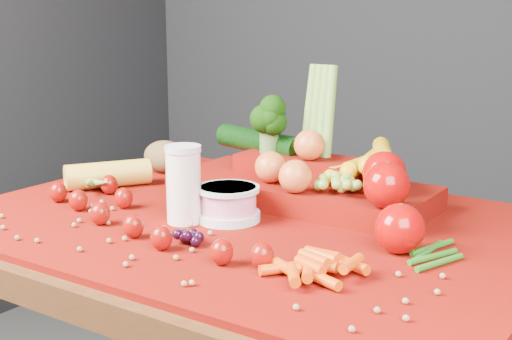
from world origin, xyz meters
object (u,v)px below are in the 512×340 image
Objects in this scene: table at (250,273)px; milk_glass at (184,181)px; yogurt_bowl at (228,202)px; produce_mound at (313,175)px.

milk_glass reaches higher than table.
milk_glass is (-0.09, -0.08, 0.18)m from table.
table is at bearing 46.64° from yogurt_bowl.
yogurt_bowl is at bearing -111.09° from produce_mound.
milk_glass is at bearing -118.51° from produce_mound.
milk_glass is at bearing -135.82° from table.
milk_glass is at bearing -137.05° from yogurt_bowl.
table is 7.80× the size of milk_glass.
table is 1.83× the size of produce_mound.
table is 0.23m from produce_mound.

